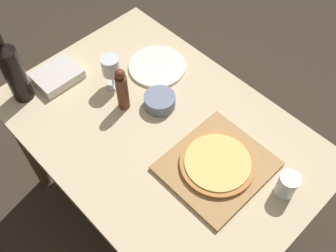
# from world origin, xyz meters

# --- Properties ---
(ground_plane) EXTENTS (12.00, 12.00, 0.00)m
(ground_plane) POSITION_xyz_m (0.00, 0.00, 0.00)
(ground_plane) COLOR #382D23
(dining_table) EXTENTS (0.87, 1.29, 0.76)m
(dining_table) POSITION_xyz_m (0.00, 0.00, 0.65)
(dining_table) COLOR #CCB78E
(dining_table) RESTS_ON ground_plane
(cutting_board) EXTENTS (0.38, 0.34, 0.02)m
(cutting_board) POSITION_xyz_m (0.03, -0.28, 0.77)
(cutting_board) COLOR #A87A47
(cutting_board) RESTS_ON dining_table
(pizza) EXTENTS (0.28, 0.28, 0.02)m
(pizza) POSITION_xyz_m (0.03, -0.28, 0.79)
(pizza) COLOR #BC7A3D
(pizza) RESTS_ON cutting_board
(wine_bottle) EXTENTS (0.08, 0.08, 0.36)m
(wine_bottle) POSITION_xyz_m (-0.30, 0.53, 0.91)
(wine_bottle) COLOR black
(wine_bottle) RESTS_ON dining_table
(pepper_mill) EXTENTS (0.05, 0.05, 0.21)m
(pepper_mill) POSITION_xyz_m (-0.03, 0.19, 0.86)
(pepper_mill) COLOR #5B2D19
(pepper_mill) RESTS_ON dining_table
(wine_glass) EXTENTS (0.08, 0.08, 0.16)m
(wine_glass) POSITION_xyz_m (0.01, 0.31, 0.87)
(wine_glass) COLOR silver
(wine_glass) RESTS_ON dining_table
(small_bowl) EXTENTS (0.13, 0.13, 0.06)m
(small_bowl) POSITION_xyz_m (0.08, 0.09, 0.78)
(small_bowl) COLOR slate
(small_bowl) RESTS_ON dining_table
(drinking_tumbler) EXTENTS (0.07, 0.07, 0.11)m
(drinking_tumbler) POSITION_xyz_m (0.13, -0.51, 0.81)
(drinking_tumbler) COLOR silver
(drinking_tumbler) RESTS_ON dining_table
(dinner_plate) EXTENTS (0.26, 0.26, 0.01)m
(dinner_plate) POSITION_xyz_m (0.22, 0.26, 0.76)
(dinner_plate) COLOR silver
(dinner_plate) RESTS_ON dining_table
(food_container) EXTENTS (0.19, 0.15, 0.04)m
(food_container) POSITION_xyz_m (-0.14, 0.51, 0.78)
(food_container) COLOR beige
(food_container) RESTS_ON dining_table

